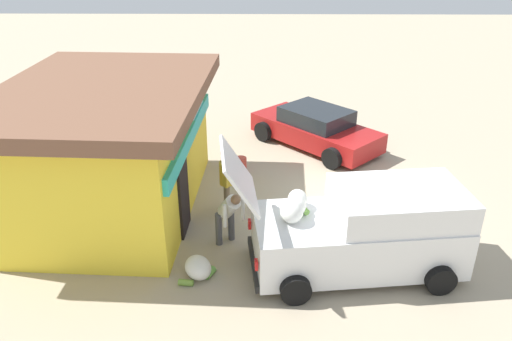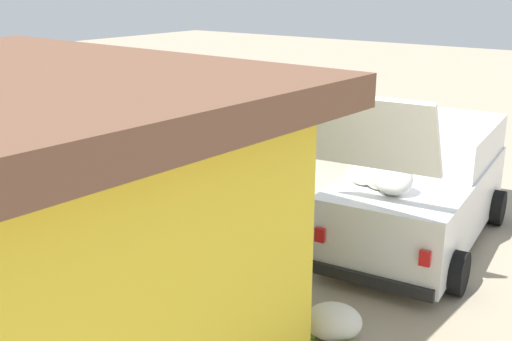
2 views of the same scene
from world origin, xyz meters
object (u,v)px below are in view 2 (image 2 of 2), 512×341
parked_sedan (133,146)px  unloaded_banana_pile (334,323)px  delivery_van (421,185)px  vendor_standing (198,205)px  customer_bending (283,234)px  paint_bucket (105,213)px

parked_sedan → unloaded_banana_pile: parked_sedan is taller
delivery_van → vendor_standing: size_ratio=2.96×
delivery_van → parked_sedan: size_ratio=1.17×
customer_bending → delivery_van: bearing=-104.6°
customer_bending → unloaded_banana_pile: 1.43m
parked_sedan → customer_bending: 6.19m
delivery_van → customer_bending: 2.92m
delivery_van → customer_bending: size_ratio=3.55×
parked_sedan → unloaded_banana_pile: bearing=156.1°
customer_bending → vendor_standing: bearing=5.7°
vendor_standing → paint_bucket: 2.55m
parked_sedan → unloaded_banana_pile: (-6.82, 3.02, -0.40)m
parked_sedan → vendor_standing: size_ratio=2.53×
paint_bucket → parked_sedan: bearing=-51.3°
customer_bending → unloaded_banana_pile: (-1.14, 0.57, -0.65)m
parked_sedan → vendor_standing: vendor_standing is taller
vendor_standing → customer_bending: (-1.38, -0.14, -0.12)m
unloaded_banana_pile → paint_bucket: (4.95, -0.68, 0.01)m
customer_bending → paint_bucket: (3.81, -0.10, -0.64)m
vendor_standing → delivery_van: bearing=-125.6°
customer_bending → paint_bucket: bearing=-1.6°
parked_sedan → paint_bucket: 3.03m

